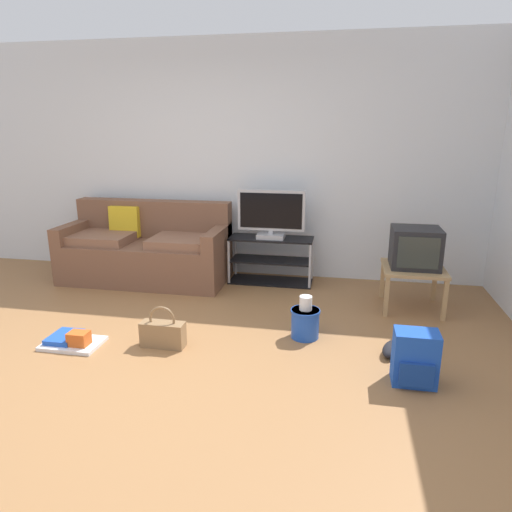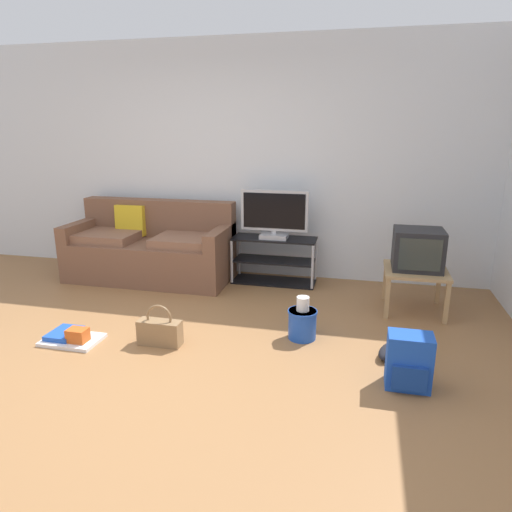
{
  "view_description": "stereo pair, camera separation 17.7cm",
  "coord_description": "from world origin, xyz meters",
  "px_view_note": "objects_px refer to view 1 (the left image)",
  "views": [
    {
      "loc": [
        1.4,
        -2.87,
        1.73
      ],
      "look_at": [
        0.62,
        1.23,
        0.55
      ],
      "focal_mm": 32.16,
      "sensor_mm": 36.0,
      "label": 1
    },
    {
      "loc": [
        1.58,
        -2.83,
        1.73
      ],
      "look_at": [
        0.62,
        1.23,
        0.55
      ],
      "focal_mm": 32.16,
      "sensor_mm": 36.0,
      "label": 2
    }
  ],
  "objects_px": {
    "sneakers_pair": "(406,350)",
    "backpack": "(415,358)",
    "flat_tv": "(271,215)",
    "handbag": "(163,333)",
    "floor_tray": "(72,340)",
    "side_table": "(413,273)",
    "couch": "(146,251)",
    "cleaning_bucket": "(305,321)",
    "tv_stand": "(271,260)",
    "crt_tv": "(415,248)"
  },
  "relations": [
    {
      "from": "side_table",
      "to": "handbag",
      "type": "height_order",
      "value": "side_table"
    },
    {
      "from": "couch",
      "to": "flat_tv",
      "type": "relative_size",
      "value": 2.5
    },
    {
      "from": "floor_tray",
      "to": "flat_tv",
      "type": "bearing_deg",
      "value": 54.04
    },
    {
      "from": "flat_tv",
      "to": "side_table",
      "type": "xyz_separation_m",
      "value": [
        1.48,
        -0.5,
        -0.43
      ]
    },
    {
      "from": "tv_stand",
      "to": "flat_tv",
      "type": "distance_m",
      "value": 0.53
    },
    {
      "from": "tv_stand",
      "to": "floor_tray",
      "type": "relative_size",
      "value": 2.03
    },
    {
      "from": "couch",
      "to": "sneakers_pair",
      "type": "relative_size",
      "value": 4.66
    },
    {
      "from": "flat_tv",
      "to": "backpack",
      "type": "bearing_deg",
      "value": -55.77
    },
    {
      "from": "tv_stand",
      "to": "handbag",
      "type": "height_order",
      "value": "tv_stand"
    },
    {
      "from": "tv_stand",
      "to": "floor_tray",
      "type": "distance_m",
      "value": 2.33
    },
    {
      "from": "flat_tv",
      "to": "floor_tray",
      "type": "height_order",
      "value": "flat_tv"
    },
    {
      "from": "cleaning_bucket",
      "to": "floor_tray",
      "type": "relative_size",
      "value": 0.8
    },
    {
      "from": "handbag",
      "to": "backpack",
      "type": "bearing_deg",
      "value": -5.92
    },
    {
      "from": "handbag",
      "to": "cleaning_bucket",
      "type": "distance_m",
      "value": 1.19
    },
    {
      "from": "flat_tv",
      "to": "side_table",
      "type": "relative_size",
      "value": 1.3
    },
    {
      "from": "flat_tv",
      "to": "floor_tray",
      "type": "bearing_deg",
      "value": -125.96
    },
    {
      "from": "flat_tv",
      "to": "sneakers_pair",
      "type": "distance_m",
      "value": 2.16
    },
    {
      "from": "backpack",
      "to": "floor_tray",
      "type": "relative_size",
      "value": 0.83
    },
    {
      "from": "side_table",
      "to": "floor_tray",
      "type": "bearing_deg",
      "value": -154.34
    },
    {
      "from": "flat_tv",
      "to": "handbag",
      "type": "height_order",
      "value": "flat_tv"
    },
    {
      "from": "couch",
      "to": "backpack",
      "type": "relative_size",
      "value": 4.85
    },
    {
      "from": "couch",
      "to": "handbag",
      "type": "relative_size",
      "value": 5.24
    },
    {
      "from": "couch",
      "to": "side_table",
      "type": "distance_m",
      "value": 2.95
    },
    {
      "from": "side_table",
      "to": "couch",
      "type": "bearing_deg",
      "value": 172.86
    },
    {
      "from": "side_table",
      "to": "backpack",
      "type": "distance_m",
      "value": 1.46
    },
    {
      "from": "flat_tv",
      "to": "floor_tray",
      "type": "xyz_separation_m",
      "value": [
        -1.35,
        -1.86,
        -0.75
      ]
    },
    {
      "from": "floor_tray",
      "to": "sneakers_pair",
      "type": "bearing_deg",
      "value": 7.06
    },
    {
      "from": "crt_tv",
      "to": "side_table",
      "type": "bearing_deg",
      "value": -90.0
    },
    {
      "from": "sneakers_pair",
      "to": "floor_tray",
      "type": "height_order",
      "value": "floor_tray"
    },
    {
      "from": "handbag",
      "to": "sneakers_pair",
      "type": "distance_m",
      "value": 1.94
    },
    {
      "from": "crt_tv",
      "to": "sneakers_pair",
      "type": "xyz_separation_m",
      "value": [
        -0.16,
        -1.05,
        -0.57
      ]
    },
    {
      "from": "sneakers_pair",
      "to": "floor_tray",
      "type": "bearing_deg",
      "value": -172.94
    },
    {
      "from": "crt_tv",
      "to": "handbag",
      "type": "bearing_deg",
      "value": -149.03
    },
    {
      "from": "tv_stand",
      "to": "floor_tray",
      "type": "bearing_deg",
      "value": -125.64
    },
    {
      "from": "couch",
      "to": "handbag",
      "type": "height_order",
      "value": "couch"
    },
    {
      "from": "crt_tv",
      "to": "handbag",
      "type": "xyz_separation_m",
      "value": [
        -2.09,
        -1.25,
        -0.5
      ]
    },
    {
      "from": "sneakers_pair",
      "to": "couch",
      "type": "bearing_deg",
      "value": 153.2
    },
    {
      "from": "handbag",
      "to": "sneakers_pair",
      "type": "bearing_deg",
      "value": 6.13
    },
    {
      "from": "sneakers_pair",
      "to": "floor_tray",
      "type": "xyz_separation_m",
      "value": [
        -2.67,
        -0.33,
        -0.0
      ]
    },
    {
      "from": "sneakers_pair",
      "to": "backpack",
      "type": "bearing_deg",
      "value": -89.98
    },
    {
      "from": "backpack",
      "to": "cleaning_bucket",
      "type": "distance_m",
      "value": 1.0
    },
    {
      "from": "side_table",
      "to": "handbag",
      "type": "relative_size",
      "value": 1.61
    },
    {
      "from": "couch",
      "to": "handbag",
      "type": "bearing_deg",
      "value": -62.46
    },
    {
      "from": "crt_tv",
      "to": "cleaning_bucket",
      "type": "distance_m",
      "value": 1.38
    },
    {
      "from": "side_table",
      "to": "crt_tv",
      "type": "relative_size",
      "value": 1.28
    },
    {
      "from": "backpack",
      "to": "side_table",
      "type": "bearing_deg",
      "value": 57.74
    },
    {
      "from": "flat_tv",
      "to": "handbag",
      "type": "xyz_separation_m",
      "value": [
        -0.61,
        -1.74,
        -0.68
      ]
    },
    {
      "from": "flat_tv",
      "to": "crt_tv",
      "type": "bearing_deg",
      "value": -18.22
    },
    {
      "from": "tv_stand",
      "to": "flat_tv",
      "type": "relative_size",
      "value": 1.26
    },
    {
      "from": "side_table",
      "to": "cleaning_bucket",
      "type": "distance_m",
      "value": 1.31
    }
  ]
}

